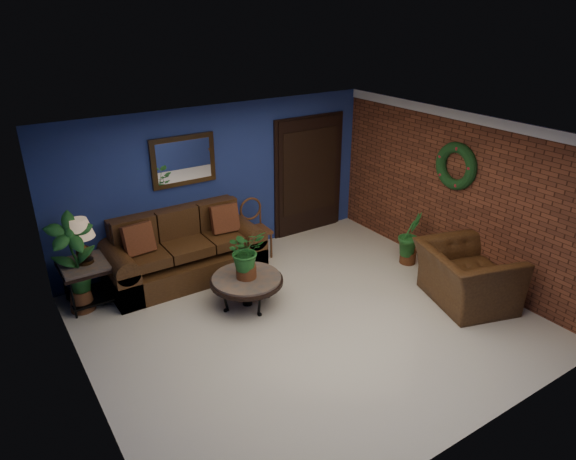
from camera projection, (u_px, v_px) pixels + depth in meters
floor at (307, 321)px, 6.89m from camera, size 5.50×5.50×0.00m
wall_back at (220, 182)px, 8.29m from camera, size 5.50×0.04×2.50m
wall_left at (79, 301)px, 5.01m from camera, size 0.04×5.00×2.50m
wall_right_brick at (457, 195)px, 7.75m from camera, size 0.04×5.00×2.50m
ceiling at (311, 138)px, 5.87m from camera, size 5.50×5.00×0.02m
crown_molding at (467, 117)px, 7.26m from camera, size 0.03×5.00×0.14m
wall_mirror at (183, 161)px, 7.77m from camera, size 1.02×0.06×0.77m
closet_door at (309, 176)px, 9.23m from camera, size 1.44×0.06×2.18m
wreath at (456, 166)px, 7.58m from camera, size 0.16×0.72×0.72m
sofa at (183, 255)px, 7.91m from camera, size 2.35×1.01×1.06m
coffee_table at (247, 281)px, 7.12m from camera, size 1.02×1.02×0.44m
end_table at (87, 272)px, 7.11m from camera, size 0.71×0.71×0.65m
table_lamp at (81, 236)px, 6.88m from camera, size 0.38×0.38×0.62m
side_chair at (254, 224)px, 8.49m from camera, size 0.44×0.44×0.99m
armchair at (466, 276)px, 7.19m from camera, size 1.42×1.53×0.82m
coffee_plant at (246, 252)px, 6.94m from camera, size 0.52×0.45×0.71m
floor_plant at (410, 237)px, 8.25m from camera, size 0.45×0.39×0.88m
tall_plant at (74, 261)px, 6.85m from camera, size 0.68×0.51×1.41m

